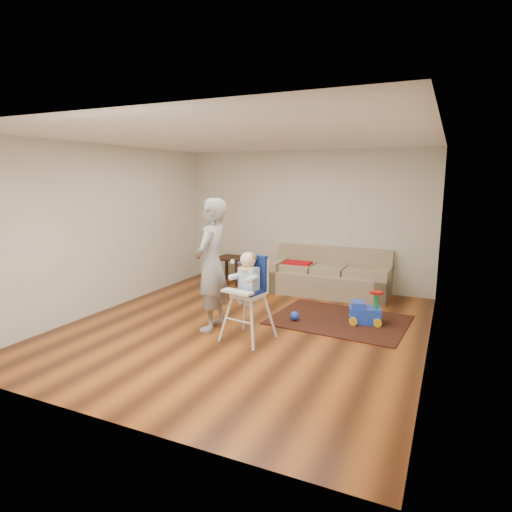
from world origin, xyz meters
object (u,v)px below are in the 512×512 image
at_px(toy_ball, 295,316).
at_px(high_chair, 248,298).
at_px(side_table, 231,270).
at_px(adult, 211,265).
at_px(ride_on_toy, 365,307).
at_px(sofa, 329,272).

distance_m(toy_ball, high_chair, 1.13).
bearing_deg(side_table, high_chair, -58.09).
bearing_deg(toy_ball, side_table, 138.94).
distance_m(high_chair, adult, 0.77).
bearing_deg(high_chair, ride_on_toy, 54.47).
relative_size(high_chair, adult, 0.64).
distance_m(sofa, adult, 2.80).
relative_size(sofa, toy_ball, 15.52).
xyz_separation_m(toy_ball, high_chair, (-0.33, -0.96, 0.50)).
xyz_separation_m(sofa, toy_ball, (-0.05, -1.76, -0.34)).
bearing_deg(sofa, side_table, 179.48).
bearing_deg(sofa, high_chair, -98.27).
bearing_deg(ride_on_toy, high_chair, -149.43).
height_order(side_table, ride_on_toy, side_table).
bearing_deg(toy_ball, adult, -141.20).
distance_m(sofa, high_chair, 2.75).
xyz_separation_m(side_table, adult, (1.04, -2.56, 0.67)).
xyz_separation_m(side_table, high_chair, (1.70, -2.73, 0.31)).
bearing_deg(adult, sofa, 150.28).
distance_m(ride_on_toy, high_chair, 1.88).
height_order(sofa, side_table, sofa).
relative_size(sofa, side_table, 4.00).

